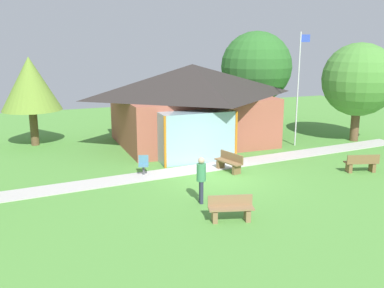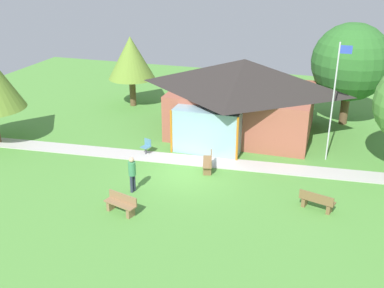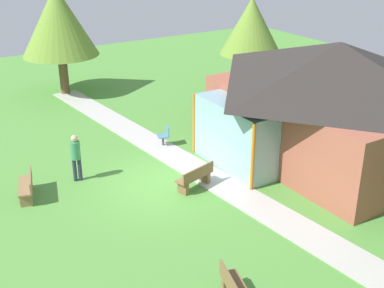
{
  "view_description": "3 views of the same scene",
  "coord_description": "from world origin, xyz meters",
  "px_view_note": "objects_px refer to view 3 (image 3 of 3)",
  "views": [
    {
      "loc": [
        -7.82,
        -16.45,
        5.9
      ],
      "look_at": [
        -0.81,
        1.41,
        1.28
      ],
      "focal_mm": 41.12,
      "sensor_mm": 36.0,
      "label": 1
    },
    {
      "loc": [
        6.27,
        -19.34,
        10.3
      ],
      "look_at": [
        -0.34,
        1.64,
        0.97
      ],
      "focal_mm": 42.61,
      "sensor_mm": 36.0,
      "label": 2
    },
    {
      "loc": [
        13.89,
        -7.51,
        8.44
      ],
      "look_at": [
        -0.06,
        1.24,
        1.27
      ],
      "focal_mm": 47.6,
      "sensor_mm": 36.0,
      "label": 3
    }
  ],
  "objects_px": {
    "bench_rear_near_path": "(195,178)",
    "tree_west_hedge": "(58,21)",
    "patio_chair_west": "(164,136)",
    "visitor_strolling_lawn": "(76,154)",
    "tree_behind_pavilion_left": "(251,26)",
    "pavilion": "(331,99)",
    "bench_front_center": "(27,187)"
  },
  "relations": [
    {
      "from": "patio_chair_west",
      "to": "tree_behind_pavilion_left",
      "type": "xyz_separation_m",
      "value": [
        -4.25,
        7.68,
        3.04
      ]
    },
    {
      "from": "bench_front_center",
      "to": "tree_behind_pavilion_left",
      "type": "xyz_separation_m",
      "value": [
        -5.6,
        13.66,
        3.05
      ]
    },
    {
      "from": "visitor_strolling_lawn",
      "to": "tree_west_hedge",
      "type": "xyz_separation_m",
      "value": [
        -10.04,
        3.04,
        2.81
      ]
    },
    {
      "from": "bench_front_center",
      "to": "patio_chair_west",
      "type": "relative_size",
      "value": 1.82
    },
    {
      "from": "pavilion",
      "to": "visitor_strolling_lawn",
      "type": "relative_size",
      "value": 5.27
    },
    {
      "from": "bench_front_center",
      "to": "tree_west_hedge",
      "type": "height_order",
      "value": "tree_west_hedge"
    },
    {
      "from": "bench_front_center",
      "to": "patio_chair_west",
      "type": "distance_m",
      "value": 6.13
    },
    {
      "from": "patio_chair_west",
      "to": "visitor_strolling_lawn",
      "type": "xyz_separation_m",
      "value": [
        1.05,
        -4.12,
        0.61
      ]
    },
    {
      "from": "bench_rear_near_path",
      "to": "pavilion",
      "type": "bearing_deg",
      "value": -19.66
    },
    {
      "from": "patio_chair_west",
      "to": "pavilion",
      "type": "bearing_deg",
      "value": -113.71
    },
    {
      "from": "pavilion",
      "to": "bench_rear_near_path",
      "type": "distance_m",
      "value": 6.09
    },
    {
      "from": "bench_front_center",
      "to": "patio_chair_west",
      "type": "height_order",
      "value": "patio_chair_west"
    },
    {
      "from": "tree_west_hedge",
      "to": "visitor_strolling_lawn",
      "type": "bearing_deg",
      "value": -16.83
    },
    {
      "from": "visitor_strolling_lawn",
      "to": "tree_west_hedge",
      "type": "distance_m",
      "value": 10.86
    },
    {
      "from": "patio_chair_west",
      "to": "visitor_strolling_lawn",
      "type": "height_order",
      "value": "visitor_strolling_lawn"
    },
    {
      "from": "patio_chair_west",
      "to": "tree_west_hedge",
      "type": "bearing_deg",
      "value": 24.39
    },
    {
      "from": "pavilion",
      "to": "bench_rear_near_path",
      "type": "relative_size",
      "value": 5.86
    },
    {
      "from": "visitor_strolling_lawn",
      "to": "pavilion",
      "type": "bearing_deg",
      "value": 175.37
    },
    {
      "from": "bench_front_center",
      "to": "tree_behind_pavilion_left",
      "type": "relative_size",
      "value": 0.32
    },
    {
      "from": "pavilion",
      "to": "patio_chair_west",
      "type": "distance_m",
      "value": 6.72
    },
    {
      "from": "pavilion",
      "to": "tree_behind_pavilion_left",
      "type": "height_order",
      "value": "tree_behind_pavilion_left"
    },
    {
      "from": "patio_chair_west",
      "to": "bench_rear_near_path",
      "type": "bearing_deg",
      "value": -175.95
    },
    {
      "from": "tree_behind_pavilion_left",
      "to": "tree_west_hedge",
      "type": "xyz_separation_m",
      "value": [
        -4.73,
        -8.77,
        0.38
      ]
    },
    {
      "from": "pavilion",
      "to": "tree_behind_pavilion_left",
      "type": "xyz_separation_m",
      "value": [
        -8.49,
        2.84,
        1.1
      ]
    },
    {
      "from": "patio_chair_west",
      "to": "visitor_strolling_lawn",
      "type": "distance_m",
      "value": 4.3
    },
    {
      "from": "bench_rear_near_path",
      "to": "visitor_strolling_lawn",
      "type": "distance_m",
      "value": 4.27
    },
    {
      "from": "tree_behind_pavilion_left",
      "to": "bench_rear_near_path",
      "type": "bearing_deg",
      "value": -46.9
    },
    {
      "from": "bench_rear_near_path",
      "to": "patio_chair_west",
      "type": "bearing_deg",
      "value": 61.49
    },
    {
      "from": "patio_chair_west",
      "to": "tree_behind_pavilion_left",
      "type": "height_order",
      "value": "tree_behind_pavilion_left"
    },
    {
      "from": "bench_rear_near_path",
      "to": "tree_west_hedge",
      "type": "bearing_deg",
      "value": 75.76
    },
    {
      "from": "visitor_strolling_lawn",
      "to": "tree_behind_pavilion_left",
      "type": "xyz_separation_m",
      "value": [
        -5.31,
        11.81,
        2.43
      ]
    },
    {
      "from": "visitor_strolling_lawn",
      "to": "tree_behind_pavilion_left",
      "type": "relative_size",
      "value": 0.35
    }
  ]
}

